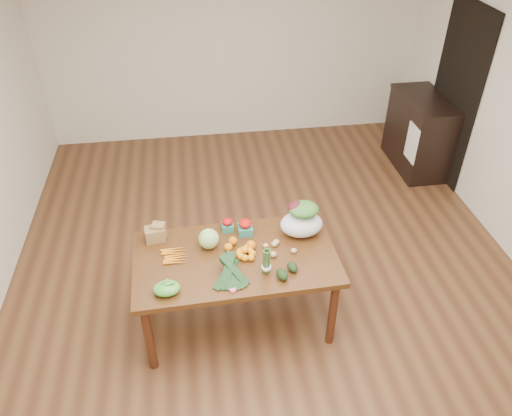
{
  "coord_description": "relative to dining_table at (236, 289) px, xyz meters",
  "views": [
    {
      "loc": [
        -0.63,
        -3.51,
        3.46
      ],
      "look_at": [
        -0.12,
        0.0,
        0.83
      ],
      "focal_mm": 35.0,
      "sensor_mm": 36.0,
      "label": 1
    }
  ],
  "objects": [
    {
      "name": "asparagus_bundle",
      "position": [
        0.22,
        -0.23,
        0.5
      ],
      "size": [
        0.08,
        0.12,
        0.26
      ],
      "primitive_type": null,
      "rotation": [
        0.15,
        0.0,
        0.03
      ],
      "color": "#4B7D39",
      "rests_on": "dining_table"
    },
    {
      "name": "potato_d",
      "position": [
        0.33,
        0.08,
        0.4
      ],
      "size": [
        0.05,
        0.05,
        0.05
      ],
      "primitive_type": "ellipsoid",
      "color": "tan",
      "rests_on": "dining_table"
    },
    {
      "name": "paper_bag",
      "position": [
        -0.64,
        0.3,
        0.45
      ],
      "size": [
        0.22,
        0.18,
        0.15
      ],
      "primitive_type": null,
      "rotation": [
        0.0,
        0.0,
        0.03
      ],
      "color": "olive",
      "rests_on": "dining_table"
    },
    {
      "name": "salad_bag",
      "position": [
        0.59,
        0.21,
        0.52
      ],
      "size": [
        0.37,
        0.28,
        0.28
      ],
      "primitive_type": null,
      "rotation": [
        0.0,
        0.0,
        0.03
      ],
      "color": "silver",
      "rests_on": "dining_table"
    },
    {
      "name": "doorway_dark",
      "position": [
        2.85,
        2.12,
        0.68
      ],
      "size": [
        0.02,
        1.0,
        2.1
      ],
      "primitive_type": "cube",
      "color": "black",
      "rests_on": "floor"
    },
    {
      "name": "mandarin_cluster",
      "position": [
        0.07,
        0.0,
        0.42
      ],
      "size": [
        0.19,
        0.19,
        0.09
      ],
      "primitive_type": null,
      "rotation": [
        0.0,
        0.0,
        0.03
      ],
      "color": "#FF9C0F",
      "rests_on": "dining_table"
    },
    {
      "name": "snap_pea_bag",
      "position": [
        -0.55,
        -0.33,
        0.42
      ],
      "size": [
        0.2,
        0.15,
        0.09
      ],
      "primitive_type": "ellipsoid",
      "color": "green",
      "rests_on": "dining_table"
    },
    {
      "name": "carrots",
      "position": [
        -0.48,
        0.07,
        0.39
      ],
      "size": [
        0.23,
        0.22,
        0.03
      ],
      "primitive_type": null,
      "rotation": [
        0.0,
        0.0,
        0.03
      ],
      "color": "orange",
      "rests_on": "dining_table"
    },
    {
      "name": "orange_b",
      "position": [
        -0.0,
        0.15,
        0.41
      ],
      "size": [
        0.07,
        0.07,
        0.07
      ],
      "primitive_type": "sphere",
      "color": "orange",
      "rests_on": "dining_table"
    },
    {
      "name": "strawberry_basket_a",
      "position": [
        -0.03,
        0.35,
        0.42
      ],
      "size": [
        0.1,
        0.1,
        0.09
      ],
      "primitive_type": null,
      "rotation": [
        0.0,
        0.0,
        0.03
      ],
      "color": "red",
      "rests_on": "dining_table"
    },
    {
      "name": "floor",
      "position": [
        0.37,
        0.52,
        -0.38
      ],
      "size": [
        6.0,
        6.0,
        0.0
      ],
      "primitive_type": "plane",
      "color": "brown",
      "rests_on": "ground"
    },
    {
      "name": "orange_a",
      "position": [
        -0.05,
        0.08,
        0.41
      ],
      "size": [
        0.07,
        0.07,
        0.07
      ],
      "primitive_type": "sphere",
      "color": "orange",
      "rests_on": "dining_table"
    },
    {
      "name": "avocado_a",
      "position": [
        0.33,
        -0.3,
        0.42
      ],
      "size": [
        0.11,
        0.14,
        0.08
      ],
      "primitive_type": "ellipsoid",
      "rotation": [
        0.0,
        0.0,
        0.3
      ],
      "color": "black",
      "rests_on": "dining_table"
    },
    {
      "name": "cabinet",
      "position": [
        2.59,
        2.29,
        0.1
      ],
      "size": [
        0.52,
        1.02,
        0.94
      ],
      "primitive_type": "cube",
      "color": "black",
      "rests_on": "floor"
    },
    {
      "name": "cabbage",
      "position": [
        -0.2,
        0.15,
        0.46
      ],
      "size": [
        0.17,
        0.17,
        0.17
      ],
      "primitive_type": "sphere",
      "color": "#B9DB7E",
      "rests_on": "dining_table"
    },
    {
      "name": "potato_b",
      "position": [
        0.3,
        -0.05,
        0.4
      ],
      "size": [
        0.06,
        0.05,
        0.05
      ],
      "primitive_type": "ellipsoid",
      "color": "tan",
      "rests_on": "dining_table"
    },
    {
      "name": "avocado_b",
      "position": [
        0.42,
        -0.23,
        0.41
      ],
      "size": [
        0.1,
        0.13,
        0.07
      ],
      "primitive_type": "ellipsoid",
      "rotation": [
        0.0,
        0.0,
        0.3
      ],
      "color": "black",
      "rests_on": "dining_table"
    },
    {
      "name": "room_walls",
      "position": [
        0.37,
        0.52,
        0.97
      ],
      "size": [
        5.02,
        6.02,
        2.7
      ],
      "color": "silver",
      "rests_on": "floor"
    },
    {
      "name": "orange_c",
      "position": [
        0.14,
        0.07,
        0.42
      ],
      "size": [
        0.08,
        0.08,
        0.08
      ],
      "primitive_type": "sphere",
      "color": "orange",
      "rests_on": "dining_table"
    },
    {
      "name": "potato_a",
      "position": [
        0.26,
        0.07,
        0.39
      ],
      "size": [
        0.05,
        0.04,
        0.04
      ],
      "primitive_type": "ellipsoid",
      "color": "tan",
      "rests_on": "dining_table"
    },
    {
      "name": "potato_e",
      "position": [
        0.48,
        -0.02,
        0.4
      ],
      "size": [
        0.05,
        0.04,
        0.04
      ],
      "primitive_type": "ellipsoid",
      "color": "#D4C37A",
      "rests_on": "dining_table"
    },
    {
      "name": "strawberry_basket_b",
      "position": [
        0.12,
        0.28,
        0.43
      ],
      "size": [
        0.12,
        0.12,
        0.11
      ],
      "primitive_type": null,
      "rotation": [
        0.0,
        0.0,
        0.03
      ],
      "color": "red",
      "rests_on": "dining_table"
    },
    {
      "name": "dish_towel",
      "position": [
        2.33,
        1.92,
        0.18
      ],
      "size": [
        0.02,
        0.28,
        0.45
      ],
      "primitive_type": "cube",
      "color": "white",
      "rests_on": "cabinet"
    },
    {
      "name": "potato_c",
      "position": [
        0.35,
        0.11,
        0.4
      ],
      "size": [
        0.05,
        0.05,
        0.05
      ],
      "primitive_type": "ellipsoid",
      "color": "tan",
      "rests_on": "dining_table"
    },
    {
      "name": "kale_bunch",
      "position": [
        -0.06,
        -0.28,
        0.45
      ],
      "size": [
        0.33,
        0.41,
        0.16
      ],
      "primitive_type": null,
      "rotation": [
        0.0,
        0.0,
        0.03
      ],
      "color": "black",
      "rests_on": "dining_table"
    },
    {
      "name": "dining_table",
      "position": [
        0.0,
        0.0,
        0.0
      ],
      "size": [
        1.66,
        0.96,
        0.75
      ],
      "primitive_type": "cube",
      "rotation": [
        0.0,
        0.0,
        0.03
      ],
      "color": "#4A2811",
      "rests_on": "floor"
    }
  ]
}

